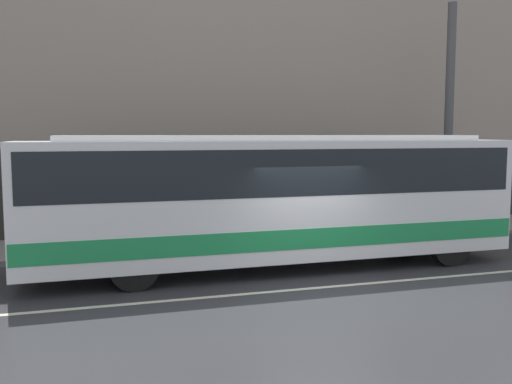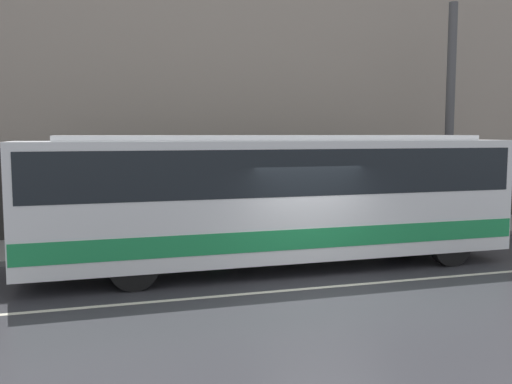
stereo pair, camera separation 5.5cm
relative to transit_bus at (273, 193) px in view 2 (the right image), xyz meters
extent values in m
plane|color=#333338|center=(0.39, -2.07, -1.79)|extent=(60.00, 60.00, 0.00)
cube|color=gray|center=(0.39, 3.45, -1.72)|extent=(60.00, 3.04, 0.13)
cube|color=gray|center=(0.39, 5.12, 4.65)|extent=(60.00, 0.30, 12.89)
cube|color=#2D2B28|center=(0.39, 4.96, -0.39)|extent=(60.00, 0.06, 2.80)
cube|color=beige|center=(0.39, -2.07, -1.79)|extent=(54.00, 0.14, 0.01)
cube|color=white|center=(-0.01, 0.00, -0.09)|extent=(11.59, 2.58, 2.71)
cube|color=#1E8C4C|center=(-0.01, 0.00, -0.89)|extent=(11.53, 2.61, 0.45)
cube|color=black|center=(-0.01, 0.00, 0.57)|extent=(11.24, 2.60, 1.03)
cube|color=orange|center=(5.74, 0.00, 1.08)|extent=(0.12, 1.94, 0.28)
cube|color=white|center=(-0.01, 0.00, 1.33)|extent=(9.85, 2.19, 0.12)
cylinder|color=black|center=(4.19, -1.13, -1.27)|extent=(1.04, 0.28, 1.04)
cylinder|color=black|center=(4.19, 1.13, -1.27)|extent=(1.04, 0.28, 1.04)
cylinder|color=black|center=(-3.40, -1.13, -1.27)|extent=(1.04, 0.28, 1.04)
cylinder|color=black|center=(-3.40, 1.13, -1.27)|extent=(1.04, 0.28, 1.04)
cylinder|color=#4C4C4F|center=(6.88, 2.83, 1.92)|extent=(0.28, 0.28, 7.16)
cylinder|color=#1E5933|center=(-0.57, 3.74, -0.94)|extent=(0.36, 0.36, 1.43)
sphere|color=tan|center=(-0.57, 3.74, -0.09)|extent=(0.26, 0.26, 0.26)
camera|label=1|loc=(-4.40, -12.82, 1.42)|focal=40.00mm
camera|label=2|loc=(-4.35, -12.84, 1.42)|focal=40.00mm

